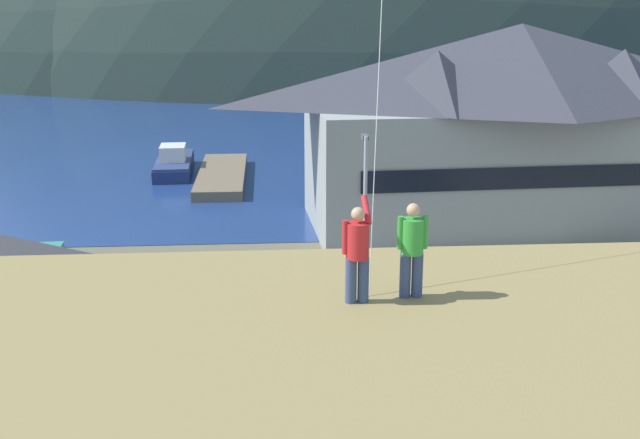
{
  "coord_description": "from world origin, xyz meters",
  "views": [
    {
      "loc": [
        -2.48,
        -19.98,
        11.97
      ],
      "look_at": [
        -0.43,
        9.0,
        3.78
      ],
      "focal_mm": 42.96,
      "sensor_mm": 36.0,
      "label": 1
    }
  ],
  "objects_px": {
    "parked_car_corner_spot": "(369,392)",
    "person_kite_flyer": "(357,251)",
    "parked_car_mid_row_near": "(357,305)",
    "parked_car_lone_by_shed": "(556,309)",
    "wharf_dock": "(222,176)",
    "moored_boat_wharfside": "(174,163)",
    "harbor_lodge": "(517,120)",
    "parked_car_front_row_red": "(152,400)",
    "parked_car_front_row_end": "(628,373)",
    "person_companion": "(412,247)",
    "parking_light_pole": "(365,204)"
  },
  "relations": [
    {
      "from": "parked_car_front_row_red",
      "to": "parking_light_pole",
      "type": "distance_m",
      "value": 13.29
    },
    {
      "from": "parked_car_front_row_red",
      "to": "parking_light_pole",
      "type": "xyz_separation_m",
      "value": [
        7.43,
        10.62,
        2.93
      ]
    },
    {
      "from": "parked_car_mid_row_near",
      "to": "person_companion",
      "type": "xyz_separation_m",
      "value": [
        -0.76,
        -13.91,
        6.75
      ]
    },
    {
      "from": "parked_car_corner_spot",
      "to": "person_companion",
      "type": "bearing_deg",
      "value": -92.46
    },
    {
      "from": "wharf_dock",
      "to": "parked_car_mid_row_near",
      "type": "relative_size",
      "value": 2.92
    },
    {
      "from": "parked_car_front_row_red",
      "to": "person_kite_flyer",
      "type": "bearing_deg",
      "value": -55.93
    },
    {
      "from": "harbor_lodge",
      "to": "person_companion",
      "type": "xyz_separation_m",
      "value": [
        -11.12,
        -28.03,
        1.96
      ]
    },
    {
      "from": "harbor_lodge",
      "to": "parked_car_lone_by_shed",
      "type": "bearing_deg",
      "value": -101.47
    },
    {
      "from": "parked_car_front_row_red",
      "to": "person_companion",
      "type": "distance_m",
      "value": 11.48
    },
    {
      "from": "wharf_dock",
      "to": "parked_car_corner_spot",
      "type": "height_order",
      "value": "parked_car_corner_spot"
    },
    {
      "from": "wharf_dock",
      "to": "person_kite_flyer",
      "type": "height_order",
      "value": "person_kite_flyer"
    },
    {
      "from": "parking_light_pole",
      "to": "wharf_dock",
      "type": "bearing_deg",
      "value": 107.8
    },
    {
      "from": "parking_light_pole",
      "to": "person_kite_flyer",
      "type": "relative_size",
      "value": 3.62
    },
    {
      "from": "harbor_lodge",
      "to": "parked_car_corner_spot",
      "type": "bearing_deg",
      "value": -117.39
    },
    {
      "from": "wharf_dock",
      "to": "parked_car_front_row_end",
      "type": "distance_m",
      "value": 35.36
    },
    {
      "from": "wharf_dock",
      "to": "parked_car_lone_by_shed",
      "type": "xyz_separation_m",
      "value": [
        13.79,
        -27.18,
        0.71
      ]
    },
    {
      "from": "parked_car_lone_by_shed",
      "to": "parked_car_mid_row_near",
      "type": "relative_size",
      "value": 0.97
    },
    {
      "from": "harbor_lodge",
      "to": "parked_car_front_row_red",
      "type": "height_order",
      "value": "harbor_lodge"
    },
    {
      "from": "parked_car_corner_spot",
      "to": "parked_car_mid_row_near",
      "type": "relative_size",
      "value": 0.99
    },
    {
      "from": "parking_light_pole",
      "to": "parked_car_lone_by_shed",
      "type": "bearing_deg",
      "value": -35.74
    },
    {
      "from": "parked_car_front_row_red",
      "to": "parked_car_lone_by_shed",
      "type": "bearing_deg",
      "value": 22.76
    },
    {
      "from": "parked_car_lone_by_shed",
      "to": "parked_car_corner_spot",
      "type": "bearing_deg",
      "value": -143.02
    },
    {
      "from": "parked_car_lone_by_shed",
      "to": "parked_car_corner_spot",
      "type": "height_order",
      "value": "same"
    },
    {
      "from": "moored_boat_wharfside",
      "to": "parked_car_mid_row_near",
      "type": "bearing_deg",
      "value": -70.78
    },
    {
      "from": "parked_car_corner_spot",
      "to": "parked_car_front_row_red",
      "type": "relative_size",
      "value": 0.99
    },
    {
      "from": "parked_car_lone_by_shed",
      "to": "person_companion",
      "type": "distance_m",
      "value": 16.73
    },
    {
      "from": "moored_boat_wharfside",
      "to": "parked_car_corner_spot",
      "type": "bearing_deg",
      "value": -74.87
    },
    {
      "from": "parked_car_front_row_red",
      "to": "moored_boat_wharfside",
      "type": "bearing_deg",
      "value": 95.44
    },
    {
      "from": "parked_car_lone_by_shed",
      "to": "parked_car_front_row_end",
      "type": "bearing_deg",
      "value": -86.43
    },
    {
      "from": "parked_car_front_row_end",
      "to": "parked_car_front_row_red",
      "type": "height_order",
      "value": "same"
    },
    {
      "from": "parked_car_mid_row_near",
      "to": "parked_car_lone_by_shed",
      "type": "bearing_deg",
      "value": -6.98
    },
    {
      "from": "person_companion",
      "to": "harbor_lodge",
      "type": "bearing_deg",
      "value": 68.37
    },
    {
      "from": "parked_car_mid_row_near",
      "to": "parked_car_front_row_end",
      "type": "distance_m",
      "value": 9.79
    },
    {
      "from": "moored_boat_wharfside",
      "to": "wharf_dock",
      "type": "bearing_deg",
      "value": -36.89
    },
    {
      "from": "parked_car_corner_spot",
      "to": "person_kite_flyer",
      "type": "relative_size",
      "value": 2.32
    },
    {
      "from": "parked_car_mid_row_near",
      "to": "parked_car_front_row_end",
      "type": "bearing_deg",
      "value": -38.74
    },
    {
      "from": "parking_light_pole",
      "to": "harbor_lodge",
      "type": "bearing_deg",
      "value": 46.85
    },
    {
      "from": "parked_car_corner_spot",
      "to": "parking_light_pole",
      "type": "xyz_separation_m",
      "value": [
        1.17,
        10.58,
        2.93
      ]
    },
    {
      "from": "parked_car_lone_by_shed",
      "to": "person_kite_flyer",
      "type": "xyz_separation_m",
      "value": [
        -9.07,
        -13.19,
        6.76
      ]
    },
    {
      "from": "wharf_dock",
      "to": "person_kite_flyer",
      "type": "bearing_deg",
      "value": -83.33
    },
    {
      "from": "parked_car_mid_row_near",
      "to": "person_kite_flyer",
      "type": "bearing_deg",
      "value": -97.11
    },
    {
      "from": "moored_boat_wharfside",
      "to": "parked_car_corner_spot",
      "type": "xyz_separation_m",
      "value": [
        9.66,
        -35.75,
        0.34
      ]
    },
    {
      "from": "wharf_dock",
      "to": "moored_boat_wharfside",
      "type": "relative_size",
      "value": 1.57
    },
    {
      "from": "parked_car_front_row_red",
      "to": "person_kite_flyer",
      "type": "relative_size",
      "value": 2.34
    },
    {
      "from": "parked_car_front_row_end",
      "to": "parked_car_mid_row_near",
      "type": "bearing_deg",
      "value": 141.26
    },
    {
      "from": "parked_car_lone_by_shed",
      "to": "person_companion",
      "type": "relative_size",
      "value": 2.42
    },
    {
      "from": "moored_boat_wharfside",
      "to": "parked_car_mid_row_near",
      "type": "xyz_separation_m",
      "value": [
        10.11,
        -29.01,
        0.34
      ]
    },
    {
      "from": "parked_car_lone_by_shed",
      "to": "person_kite_flyer",
      "type": "bearing_deg",
      "value": -124.5
    },
    {
      "from": "parked_car_lone_by_shed",
      "to": "parked_car_front_row_end",
      "type": "height_order",
      "value": "same"
    },
    {
      "from": "wharf_dock",
      "to": "parked_car_corner_spot",
      "type": "xyz_separation_m",
      "value": [
        6.03,
        -33.02,
        0.71
      ]
    }
  ]
}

